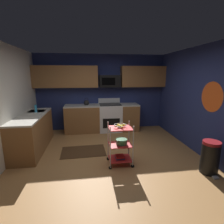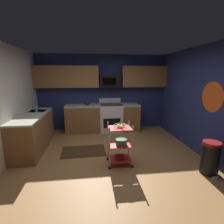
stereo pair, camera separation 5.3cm
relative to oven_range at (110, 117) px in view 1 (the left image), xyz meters
name	(u,v)px [view 1 (the left image)]	position (x,y,z in m)	size (l,w,h in m)	color
floor	(110,160)	(-0.28, -2.10, -0.50)	(4.40, 4.80, 0.04)	#A87542
wall_back	(101,93)	(-0.28, 0.33, 0.82)	(4.52, 0.06, 2.60)	navy
wall_right	(204,102)	(1.95, -2.10, 0.82)	(0.06, 4.80, 2.60)	navy
wall_flower_decal	(212,97)	(1.92, -2.36, 0.97)	(0.66, 0.66, 0.00)	#E5591E
counter_run	(76,123)	(-1.12, -0.56, -0.01)	(3.45, 2.53, 0.92)	brown
oven_range	(110,117)	(0.00, 0.00, 0.00)	(0.76, 0.65, 1.10)	white
upper_cabinets	(100,77)	(-0.34, 0.13, 1.37)	(4.40, 0.33, 0.70)	brown
microwave	(110,81)	(0.00, 0.10, 1.22)	(0.70, 0.39, 0.40)	black
rolling_cart	(120,144)	(-0.08, -2.33, -0.03)	(0.54, 0.41, 0.91)	silver
fruit_bowl	(120,126)	(-0.08, -2.33, 0.40)	(0.27, 0.27, 0.07)	silver
mixing_bowl_large	(122,141)	(-0.04, -2.33, 0.04)	(0.25, 0.25, 0.11)	#387F4C
book_stack	(120,157)	(-0.08, -2.33, -0.32)	(0.20, 0.20, 0.06)	#1E4C8C
kettle	(87,103)	(-0.79, 0.00, 0.52)	(0.21, 0.18, 0.26)	black
dish_soap_bottle	(36,109)	(-2.15, -0.93, 0.54)	(0.06, 0.06, 0.20)	#2D8CBF
trash_can	(210,157)	(1.62, -2.91, -0.15)	(0.34, 0.42, 0.66)	black
floor_rug	(83,151)	(-0.89, -1.60, -0.47)	(1.10, 0.70, 0.01)	#472D19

